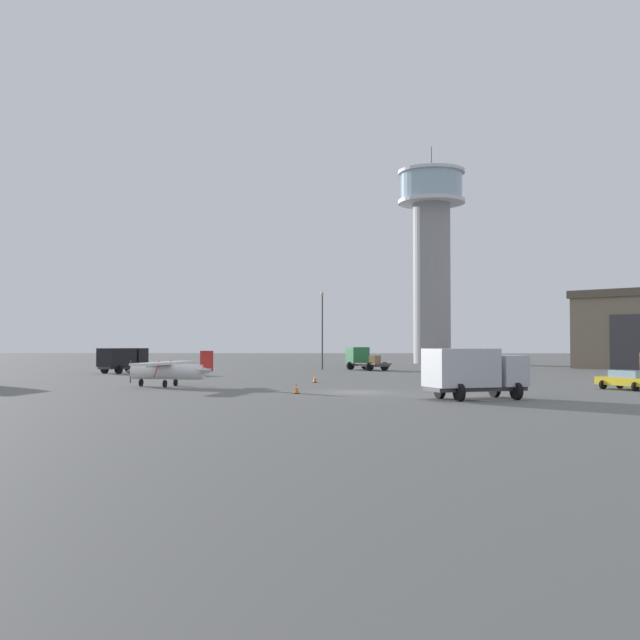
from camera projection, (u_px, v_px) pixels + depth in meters
ground_plane at (359, 392)px, 49.57m from camera, size 400.00×400.00×0.00m
control_tower at (432, 248)px, 121.60m from camera, size 10.78×10.78×35.24m
airplane_white at (169, 370)px, 55.89m from camera, size 7.12×9.10×2.67m
truck_box_black at (123, 359)px, 81.37m from camera, size 4.54×6.04×2.70m
truck_flatbed_green at (363, 359)px, 91.32m from camera, size 5.46×6.99×2.77m
truck_box_silver at (473, 371)px, 43.18m from camera, size 6.18×4.51×2.92m
car_yellow at (628, 379)px, 51.88m from camera, size 3.63×4.53×1.37m
light_post_east at (322, 324)px, 92.61m from camera, size 0.44×0.44×9.65m
traffic_cone_near_left at (315, 378)px, 61.76m from camera, size 0.36×0.36×0.67m
traffic_cone_near_right at (487, 383)px, 54.69m from camera, size 0.36×0.36×0.71m
traffic_cone_mid_apron at (297, 388)px, 48.03m from camera, size 0.36×0.36×0.70m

